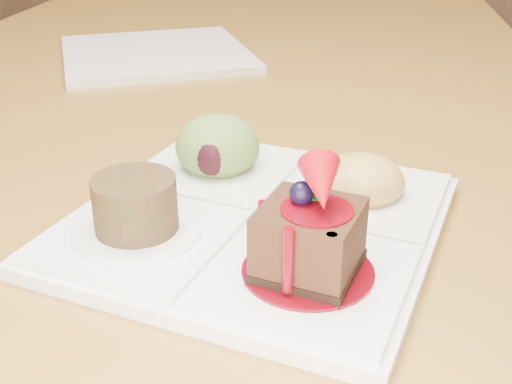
# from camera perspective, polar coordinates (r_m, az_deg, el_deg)

# --- Properties ---
(dining_table) EXTENTS (1.00, 1.80, 0.75)m
(dining_table) POSITION_cam_1_polar(r_m,az_deg,el_deg) (1.13, -2.15, 9.34)
(dining_table) COLOR #A3742A
(dining_table) RESTS_ON ground
(sampler_plate) EXTENTS (0.35, 0.35, 0.11)m
(sampler_plate) POSITION_cam_1_polar(r_m,az_deg,el_deg) (0.52, 0.01, -1.04)
(sampler_plate) COLOR white
(sampler_plate) RESTS_ON dining_table
(second_plate) EXTENTS (0.38, 0.38, 0.01)m
(second_plate) POSITION_cam_1_polar(r_m,az_deg,el_deg) (1.06, -8.90, 12.05)
(second_plate) COLOR white
(second_plate) RESTS_ON dining_table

